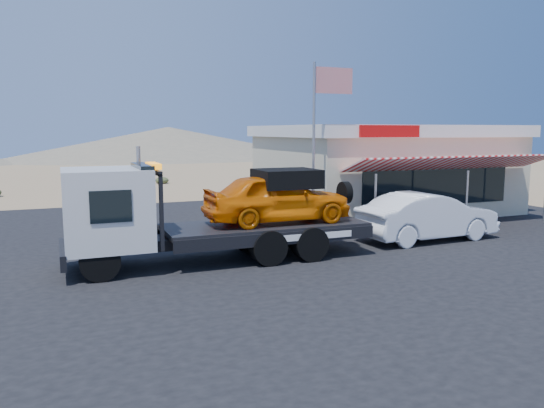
# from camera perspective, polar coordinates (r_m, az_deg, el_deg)

# --- Properties ---
(ground) EXTENTS (120.00, 120.00, 0.00)m
(ground) POSITION_cam_1_polar(r_m,az_deg,el_deg) (13.22, -5.38, -8.33)
(ground) COLOR #997957
(ground) RESTS_ON ground
(asphalt_lot) EXTENTS (32.00, 24.00, 0.02)m
(asphalt_lot) POSITION_cam_1_polar(r_m,az_deg,el_deg) (16.58, -1.70, -4.92)
(asphalt_lot) COLOR black
(asphalt_lot) RESTS_ON ground
(tow_truck) EXTENTS (8.43, 2.50, 2.82)m
(tow_truck) POSITION_cam_1_polar(r_m,az_deg,el_deg) (14.95, -6.36, -0.50)
(tow_truck) COLOR black
(tow_truck) RESTS_ON asphalt_lot
(white_sedan) EXTENTS (4.95, 1.92, 1.61)m
(white_sedan) POSITION_cam_1_polar(r_m,az_deg,el_deg) (18.59, 16.39, -1.29)
(white_sedan) COLOR silver
(white_sedan) RESTS_ON asphalt_lot
(jerky_store) EXTENTS (10.40, 9.97, 3.90)m
(jerky_store) POSITION_cam_1_polar(r_m,az_deg,el_deg) (25.47, 11.72, 3.90)
(jerky_store) COLOR beige
(jerky_store) RESTS_ON asphalt_lot
(flagpole) EXTENTS (1.55, 0.10, 6.00)m
(flagpole) POSITION_cam_1_polar(r_m,az_deg,el_deg) (18.73, 5.16, 8.10)
(flagpole) COLOR #99999E
(flagpole) RESTS_ON asphalt_lot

